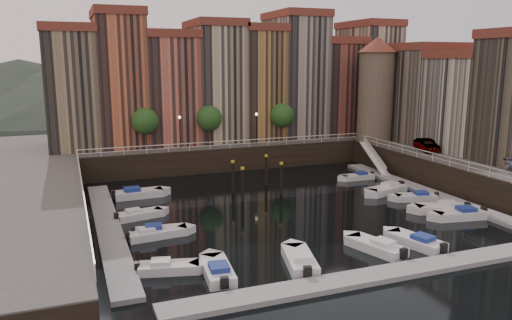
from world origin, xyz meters
name	(u,v)px	position (x,y,z in m)	size (l,w,h in m)	color
ground	(281,206)	(0.00, 0.00, 0.00)	(200.00, 200.00, 0.00)	black
quay_far	(209,147)	(0.00, 26.00, 1.50)	(80.00, 20.00, 3.00)	black
dock_left	(108,227)	(-16.20, -1.00, 0.17)	(2.00, 28.00, 0.35)	gray
dock_right	(425,191)	(16.20, -1.00, 0.17)	(2.00, 28.00, 0.35)	gray
dock_near	(386,274)	(0.00, -17.00, 0.17)	(30.00, 2.00, 0.35)	gray
mountains	(138,80)	(1.72, 110.00, 7.92)	(145.00, 100.00, 18.00)	#2D382D
far_terrace	(236,81)	(3.31, 23.50, 10.95)	(48.70, 10.30, 17.50)	#887557
right_terrace	(474,97)	(26.50, 3.80, 9.56)	(9.30, 24.30, 14.00)	#746857
corner_tower	(376,88)	(20.00, 14.50, 10.19)	(5.20, 5.20, 13.80)	#6B5B4C
promenade_trees	(214,118)	(-1.33, 18.20, 6.58)	(21.20, 3.20, 5.20)	black
street_lamps	(219,125)	(-1.00, 17.20, 5.90)	(10.36, 0.36, 4.18)	black
railings	(263,158)	(0.00, 4.88, 3.79)	(36.08, 34.04, 0.52)	white
gangway	(374,156)	(17.10, 10.00, 1.92)	(2.78, 8.32, 3.73)	white
mooring_pilings	(256,178)	(-0.57, 5.38, 1.65)	(4.99, 5.53, 3.78)	black
boat_left_0	(168,268)	(-13.22, -11.29, 0.33)	(4.34, 2.45, 0.97)	silver
boat_left_1	(152,234)	(-13.11, -4.44, 0.32)	(4.27, 1.95, 0.96)	silver
boat_left_2	(159,231)	(-12.46, -3.98, 0.34)	(4.45, 2.03, 1.00)	silver
boat_left_3	(139,215)	(-13.41, 1.06, 0.33)	(4.40, 2.36, 0.99)	silver
boat_left_4	(137,194)	(-12.55, 8.08, 0.40)	(5.19, 2.08, 1.18)	silver
boat_right_0	(461,214)	(13.34, -9.21, 0.38)	(5.01, 2.52, 1.12)	silver
boat_right_1	(442,209)	(13.06, -7.22, 0.38)	(5.06, 3.25, 1.14)	silver
boat_right_2	(417,197)	(13.47, -3.03, 0.34)	(4.44, 2.79, 1.00)	silver
boat_right_3	(387,190)	(12.33, 0.37, 0.39)	(5.19, 3.00, 1.16)	silver
boat_right_4	(358,177)	(12.89, 6.81, 0.32)	(4.11, 1.55, 0.94)	silver
boat_near_0	(218,271)	(-10.29, -13.07, 0.37)	(2.20, 4.88, 1.10)	silver
boat_near_1	(300,261)	(-4.54, -13.50, 0.39)	(2.93, 5.15, 1.15)	silver
boat_near_2	(377,247)	(1.91, -13.17, 0.38)	(3.06, 4.99, 1.12)	silver
boat_near_3	(417,242)	(5.34, -13.35, 0.37)	(2.88, 4.93, 1.10)	silver
car_a	(427,147)	(21.12, 5.08, 3.70)	(1.66, 4.12, 1.40)	gray
car_b	(426,146)	(21.34, 5.41, 3.73)	(1.55, 4.44, 1.46)	gray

